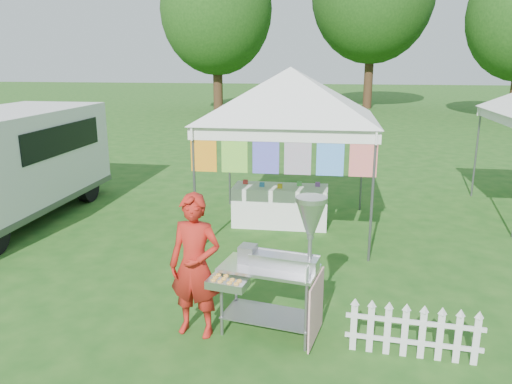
# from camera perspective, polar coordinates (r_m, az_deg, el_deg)

# --- Properties ---
(ground) EXTENTS (120.00, 120.00, 0.00)m
(ground) POSITION_cam_1_polar(r_m,az_deg,el_deg) (6.42, 0.84, -14.28)
(ground) COLOR #1B4E16
(ground) RESTS_ON ground
(canopy_main) EXTENTS (4.24, 4.24, 3.45)m
(canopy_main) POSITION_cam_1_polar(r_m,az_deg,el_deg) (9.07, 3.99, 14.01)
(canopy_main) COLOR #59595E
(canopy_main) RESTS_ON ground
(tree_left) EXTENTS (6.40, 6.40, 9.53)m
(tree_left) POSITION_cam_1_polar(r_m,az_deg,el_deg) (30.43, -4.54, 20.05)
(tree_left) COLOR #392814
(tree_left) RESTS_ON ground
(donut_cart) EXTENTS (1.33, 0.83, 1.70)m
(donut_cart) POSITION_cam_1_polar(r_m,az_deg,el_deg) (5.64, 3.24, -7.32)
(donut_cart) COLOR gray
(donut_cart) RESTS_ON ground
(vendor) EXTENTS (0.67, 0.49, 1.70)m
(vendor) POSITION_cam_1_polar(r_m,az_deg,el_deg) (5.80, -6.98, -8.38)
(vendor) COLOR #A71C14
(vendor) RESTS_ON ground
(cargo_van) EXTENTS (2.13, 5.20, 2.15)m
(cargo_van) POSITION_cam_1_polar(r_m,az_deg,el_deg) (10.94, -26.86, 2.95)
(cargo_van) COLOR silver
(cargo_van) RESTS_ON ground
(picket_fence) EXTENTS (1.44, 0.14, 0.56)m
(picket_fence) POSITION_cam_1_polar(r_m,az_deg,el_deg) (5.81, 17.54, -15.15)
(picket_fence) COLOR silver
(picket_fence) RESTS_ON ground
(display_table) EXTENTS (1.80, 0.70, 0.77)m
(display_table) POSITION_cam_1_polar(r_m,az_deg,el_deg) (9.65, 2.79, -1.58)
(display_table) COLOR white
(display_table) RESTS_ON ground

